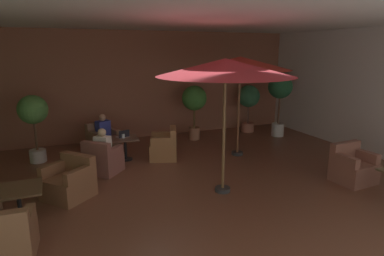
% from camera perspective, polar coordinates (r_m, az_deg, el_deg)
% --- Properties ---
extents(ground_plane, '(10.62, 9.10, 0.02)m').
position_cam_1_polar(ground_plane, '(7.20, 1.40, -9.98)').
color(ground_plane, brown).
extents(wall_back_brick, '(10.62, 0.08, 3.47)m').
position_cam_1_polar(wall_back_brick, '(10.95, -8.19, 7.43)').
color(wall_back_brick, brown).
rests_on(wall_back_brick, ground_plane).
extents(wall_right_plain, '(0.08, 9.10, 3.47)m').
position_cam_1_polar(wall_right_plain, '(10.05, 30.27, 5.22)').
color(wall_right_plain, silver).
rests_on(wall_right_plain, ground_plane).
extents(ceiling_slab, '(10.62, 9.10, 0.06)m').
position_cam_1_polar(ceiling_slab, '(6.64, 1.58, 18.99)').
color(ceiling_slab, silver).
rests_on(ceiling_slab, wall_back_brick).
extents(cafe_table_front_left, '(0.71, 0.71, 0.60)m').
position_cam_1_polar(cafe_table_front_left, '(8.83, -11.60, -2.53)').
color(cafe_table_front_left, black).
rests_on(cafe_table_front_left, ground_plane).
extents(armchair_front_left_north, '(0.89, 0.90, 0.85)m').
position_cam_1_polar(armchair_front_left_north, '(8.80, -4.85, -3.31)').
color(armchair_front_left_north, brown).
rests_on(armchair_front_left_north, ground_plane).
extents(armchair_front_left_east, '(0.97, 0.96, 0.84)m').
position_cam_1_polar(armchair_front_left_east, '(9.69, -15.26, -2.24)').
color(armchair_front_left_east, '#855F47').
rests_on(armchair_front_left_east, ground_plane).
extents(armchair_front_left_south, '(1.01, 1.00, 0.82)m').
position_cam_1_polar(armchair_front_left_south, '(8.05, -15.31, -5.47)').
color(armchair_front_left_south, brown).
rests_on(armchair_front_left_south, ground_plane).
extents(armchair_front_right_east, '(0.85, 0.76, 0.85)m').
position_cam_1_polar(armchair_front_right_east, '(8.09, 26.25, -6.24)').
color(armchair_front_right_east, brown).
rests_on(armchair_front_right_east, ground_plane).
extents(cafe_table_mid_center, '(0.76, 0.76, 0.60)m').
position_cam_1_polar(cafe_table_mid_center, '(6.31, -28.05, -10.41)').
color(cafe_table_mid_center, black).
rests_on(cafe_table_mid_center, ground_plane).
extents(armchair_mid_center_east, '(0.78, 0.76, 0.81)m').
position_cam_1_polar(armchair_mid_center_east, '(5.43, -29.76, -16.45)').
color(armchair_mid_center_east, brown).
rests_on(armchair_mid_center_east, ground_plane).
extents(armchair_mid_center_south, '(1.12, 1.12, 0.82)m').
position_cam_1_polar(armchair_mid_center_south, '(6.97, -20.64, -8.85)').
color(armchair_mid_center_south, brown).
rests_on(armchair_mid_center_south, ground_plane).
extents(patio_umbrella_tall_red, '(2.69, 2.69, 2.69)m').
position_cam_1_polar(patio_umbrella_tall_red, '(8.83, 8.41, 11.06)').
color(patio_umbrella_tall_red, '#2D2D2D').
rests_on(patio_umbrella_tall_red, ground_plane).
extents(patio_umbrella_center_beige, '(2.67, 2.67, 2.70)m').
position_cam_1_polar(patio_umbrella_center_beige, '(6.33, 5.85, 10.37)').
color(patio_umbrella_center_beige, '#2D2D2D').
rests_on(patio_umbrella_center_beige, ground_plane).
extents(potted_tree_left_corner, '(0.80, 0.80, 1.76)m').
position_cam_1_polar(potted_tree_left_corner, '(10.48, 0.40, 4.66)').
color(potted_tree_left_corner, '#A76C4D').
rests_on(potted_tree_left_corner, ground_plane).
extents(potted_tree_mid_left, '(0.77, 0.77, 1.66)m').
position_cam_1_polar(potted_tree_mid_left, '(11.73, 9.86, 4.84)').
color(potted_tree_mid_left, '#AB664F').
rests_on(potted_tree_mid_left, ground_plane).
extents(potted_tree_mid_right, '(0.74, 0.74, 1.76)m').
position_cam_1_polar(potted_tree_mid_right, '(9.22, -25.96, 2.00)').
color(potted_tree_mid_right, silver).
rests_on(potted_tree_mid_right, ground_plane).
extents(potted_tree_right_corner, '(0.80, 0.80, 2.08)m').
position_cam_1_polar(potted_tree_right_corner, '(11.26, 15.10, 6.05)').
color(potted_tree_right_corner, silver).
rests_on(potted_tree_right_corner, ground_plane).
extents(patron_blue_shirt, '(0.43, 0.38, 0.69)m').
position_cam_1_polar(patron_blue_shirt, '(9.56, -15.28, 0.04)').
color(patron_blue_shirt, '#343D9A').
rests_on(patron_blue_shirt, ground_plane).
extents(patron_by_window, '(0.42, 0.41, 0.63)m').
position_cam_1_polar(patron_by_window, '(7.96, -15.35, -2.56)').
color(patron_by_window, silver).
rests_on(patron_by_window, ground_plane).
extents(iced_drink_cup, '(0.08, 0.08, 0.11)m').
position_cam_1_polar(iced_drink_cup, '(8.75, -11.92, -1.38)').
color(iced_drink_cup, silver).
rests_on(iced_drink_cup, cafe_table_front_left).
extents(open_laptop, '(0.37, 0.31, 0.20)m').
position_cam_1_polar(open_laptop, '(8.83, -11.93, -1.27)').
color(open_laptop, '#9EA0A5').
rests_on(open_laptop, cafe_table_front_left).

